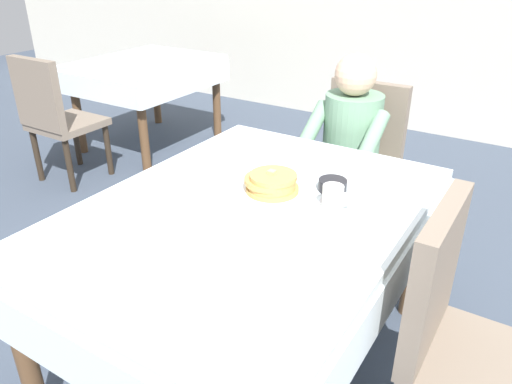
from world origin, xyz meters
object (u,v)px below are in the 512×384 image
at_px(chair_diner, 357,156).
at_px(diner_person, 349,141).
at_px(breakfast_stack, 272,183).
at_px(knife_right_of_plate, 314,209).
at_px(plate_breakfast, 272,193).
at_px(bowl_butter, 333,185).
at_px(spoon_near_edge, 226,225).
at_px(chair_right_side, 459,332).
at_px(fork_left_of_plate, 228,185).
at_px(background_chair_empty, 54,113).
at_px(cup_coffee, 333,197).
at_px(syrup_pitcher, 237,160).
at_px(background_table_far, 147,74).
at_px(dining_table_main, 248,229).

xyz_separation_m(chair_diner, diner_person, (-0.00, -0.16, 0.14)).
relative_size(breakfast_stack, knife_right_of_plate, 1.02).
relative_size(plate_breakfast, knife_right_of_plate, 1.40).
bearing_deg(bowl_butter, plate_breakfast, -137.83).
bearing_deg(bowl_butter, diner_person, 107.52).
distance_m(plate_breakfast, spoon_near_edge, 0.28).
bearing_deg(chair_right_side, fork_left_of_plate, -96.90).
distance_m(fork_left_of_plate, knife_right_of_plate, 0.38).
xyz_separation_m(knife_right_of_plate, background_chair_empty, (-2.35, 0.66, -0.21)).
distance_m(plate_breakfast, cup_coffee, 0.24).
bearing_deg(plate_breakfast, syrup_pitcher, 150.88).
height_order(chair_diner, plate_breakfast, chair_diner).
relative_size(cup_coffee, background_table_far, 0.10).
bearing_deg(syrup_pitcher, bowl_butter, 2.79).
bearing_deg(knife_right_of_plate, cup_coffee, -46.50).
height_order(dining_table_main, breakfast_stack, breakfast_stack).
xyz_separation_m(bowl_butter, spoon_near_edge, (-0.19, -0.44, -0.02)).
bearing_deg(fork_left_of_plate, diner_person, -12.19).
bearing_deg(knife_right_of_plate, breakfast_stack, 77.99).
distance_m(knife_right_of_plate, background_table_far, 2.85).
bearing_deg(diner_person, syrup_pitcher, 74.74).
bearing_deg(background_table_far, diner_person, -18.52).
xyz_separation_m(plate_breakfast, cup_coffee, (0.24, 0.03, 0.03)).
relative_size(dining_table_main, breakfast_stack, 7.46).
bearing_deg(plate_breakfast, background_table_far, 143.71).
xyz_separation_m(chair_right_side, cup_coffee, (-0.51, 0.17, 0.25)).
xyz_separation_m(chair_diner, breakfast_stack, (0.05, -1.04, 0.26)).
bearing_deg(chair_right_side, breakfast_stack, -100.08).
bearing_deg(knife_right_of_plate, fork_left_of_plate, 83.87).
height_order(plate_breakfast, bowl_butter, bowl_butter).
distance_m(chair_diner, knife_right_of_plate, 1.10).
xyz_separation_m(diner_person, bowl_butter, (0.23, -0.72, 0.09)).
relative_size(diner_person, fork_left_of_plate, 6.22).
height_order(chair_right_side, background_chair_empty, same).
relative_size(dining_table_main, bowl_butter, 13.85).
relative_size(diner_person, breakfast_stack, 5.48).
bearing_deg(knife_right_of_plate, syrup_pitcher, 63.94).
xyz_separation_m(chair_right_side, background_table_far, (-2.91, 1.72, 0.09)).
xyz_separation_m(chair_right_side, breakfast_stack, (-0.75, 0.13, 0.26)).
xyz_separation_m(diner_person, background_chair_empty, (-2.11, -0.24, -0.14)).
height_order(diner_person, plate_breakfast, diner_person).
relative_size(syrup_pitcher, knife_right_of_plate, 0.40).
relative_size(dining_table_main, fork_left_of_plate, 8.47).
distance_m(breakfast_stack, cup_coffee, 0.24).
distance_m(cup_coffee, background_chair_empty, 2.49).
relative_size(plate_breakfast, cup_coffee, 2.48).
bearing_deg(background_chair_empty, fork_left_of_plate, -18.46).
bearing_deg(background_table_far, plate_breakfast, -36.29).
height_order(plate_breakfast, knife_right_of_plate, plate_breakfast).
height_order(chair_right_side, breakfast_stack, chair_right_side).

